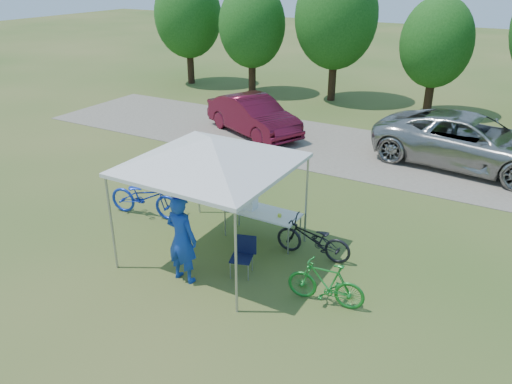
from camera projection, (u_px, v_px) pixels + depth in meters
ground at (215, 254)px, 11.15m from camera, size 100.00×100.00×0.00m
gravel_strip at (343, 149)px, 17.46m from camera, size 24.00×5.00×0.02m
canopy at (211, 141)px, 10.04m from camera, size 4.53×4.53×3.00m
treeline at (394, 26)px, 20.90m from camera, size 24.89×4.28×6.30m
folding_table at (262, 213)px, 11.47m from camera, size 1.76×0.73×0.72m
folding_chair at (244, 252)px, 10.27m from camera, size 0.53×0.55×0.83m
cooler at (248, 201)px, 11.57m from camera, size 0.43×0.29×0.31m
ice_cream_cup at (280, 215)px, 11.19m from camera, size 0.09×0.09×0.07m
cyclist at (182, 239)px, 9.86m from camera, size 0.71×0.48×1.89m
bike_blue at (145, 197)px, 12.64m from camera, size 2.06×1.00×1.03m
bike_green at (326, 283)px, 9.34m from camera, size 1.54×0.59×0.90m
bike_dark at (313, 239)px, 10.84m from camera, size 1.73×0.69×0.89m
minivan at (470, 141)px, 15.64m from camera, size 6.12×3.35×1.63m
sedan at (253, 115)px, 18.71m from camera, size 4.55×3.15×1.42m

